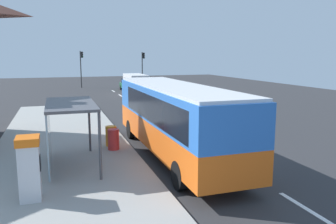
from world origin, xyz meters
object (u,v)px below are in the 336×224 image
traffic_light_near_side (143,64)px  traffic_light_far_side (81,63)px  white_van (136,83)px  sedan_near (129,84)px  bus (174,116)px  recycling_bin_red (113,139)px  recycling_bin_orange (111,136)px  ticket_machine (29,168)px  bus_shelter (63,118)px

traffic_light_near_side → traffic_light_far_side: (-8.60, 0.80, 0.08)m
white_van → sedan_near: (0.10, 4.33, -0.55)m
bus → traffic_light_far_side: (-1.39, 35.11, 1.52)m
traffic_light_near_side → traffic_light_far_side: 8.64m
white_van → recycling_bin_red: (-6.40, -23.39, -0.69)m
sedan_near → traffic_light_far_side: size_ratio=0.88×
recycling_bin_orange → ticket_machine: bearing=-120.9°
recycling_bin_orange → recycling_bin_red: bearing=-90.0°
bus → ticket_machine: bus is taller
bus → traffic_light_near_side: (7.21, 34.31, 1.45)m
white_van → ticket_machine: 29.75m
ticket_machine → traffic_light_near_side: bearing=71.0°
recycling_bin_red → recycling_bin_orange: (0.00, 0.70, 0.00)m
ticket_machine → sedan_near: bearing=73.3°
white_van → recycling_bin_red: bearing=-105.3°
white_van → bus_shelter: bearing=-108.9°
traffic_light_near_side → recycling_bin_red: bearing=-106.4°
white_van → bus_shelter: (-8.61, -25.22, 0.75)m
traffic_light_near_side → ticket_machine: bearing=-109.0°
ticket_machine → recycling_bin_orange: 6.37m
ticket_machine → traffic_light_far_side: 38.85m
white_van → bus_shelter: 26.66m
ticket_machine → bus_shelter: bus_shelter is taller
white_van → traffic_light_near_side: 10.34m
sedan_near → traffic_light_far_side: bearing=131.7°
white_van → bus_shelter: bus_shelter is taller
recycling_bin_orange → white_van: bearing=74.3°
traffic_light_near_side → bus_shelter: 36.82m
white_van → traffic_light_far_side: bearing=117.0°
traffic_light_far_side → bus_shelter: 35.80m
bus → ticket_machine: size_ratio=5.68×
recycling_bin_orange → bus_shelter: bus_shelter is taller
bus → white_van: 25.02m
ticket_machine → bus_shelter: (1.05, 2.92, 0.93)m
bus → white_van: size_ratio=2.11×
ticket_machine → bus_shelter: bearing=70.2°
bus → traffic_light_far_side: bearing=92.3°
recycling_bin_orange → traffic_light_near_side: (9.70, 32.30, 2.63)m
white_van → sedan_near: size_ratio=1.18×
white_van → ticket_machine: size_ratio=2.69×
recycling_bin_red → recycling_bin_orange: same height
recycling_bin_red → traffic_light_near_side: traffic_light_near_side is taller
ticket_machine → traffic_light_near_side: size_ratio=0.39×
recycling_bin_orange → traffic_light_near_side: bearing=73.3°
ticket_machine → traffic_light_near_side: 39.96m
bus → ticket_machine: bearing=-149.1°
traffic_light_near_side → sedan_near: bearing=-121.2°
white_van → traffic_light_far_side: traffic_light_far_side is taller
bus → sedan_near: (4.01, 29.03, -1.05)m
recycling_bin_red → bus_shelter: bearing=-140.4°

